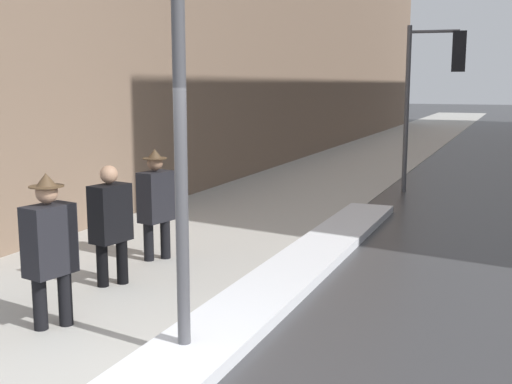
{
  "coord_description": "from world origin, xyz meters",
  "views": [
    {
      "loc": [
        2.96,
        -4.09,
        2.53
      ],
      "look_at": [
        -0.4,
        4.0,
        1.05
      ],
      "focal_mm": 45.0,
      "sensor_mm": 36.0,
      "label": 1
    }
  ],
  "objects_px": {
    "pedestrian_nearside": "(111,220)",
    "pedestrian_trailing": "(156,200)",
    "pedestrian_in_fedora": "(50,245)",
    "lamp_post": "(179,82)",
    "traffic_light_near": "(438,73)"
  },
  "relations": [
    {
      "from": "pedestrian_nearside",
      "to": "pedestrian_trailing",
      "type": "height_order",
      "value": "pedestrian_trailing"
    },
    {
      "from": "pedestrian_in_fedora",
      "to": "pedestrian_trailing",
      "type": "relative_size",
      "value": 1.01
    },
    {
      "from": "pedestrian_in_fedora",
      "to": "pedestrian_nearside",
      "type": "relative_size",
      "value": 1.07
    },
    {
      "from": "lamp_post",
      "to": "pedestrian_in_fedora",
      "type": "bearing_deg",
      "value": 176.62
    },
    {
      "from": "lamp_post",
      "to": "pedestrian_nearside",
      "type": "relative_size",
      "value": 2.71
    },
    {
      "from": "pedestrian_in_fedora",
      "to": "pedestrian_trailing",
      "type": "xyz_separation_m",
      "value": [
        -0.37,
        2.69,
        -0.01
      ]
    },
    {
      "from": "pedestrian_in_fedora",
      "to": "lamp_post",
      "type": "bearing_deg",
      "value": 97.54
    },
    {
      "from": "pedestrian_nearside",
      "to": "pedestrian_trailing",
      "type": "bearing_deg",
      "value": -164.3
    },
    {
      "from": "traffic_light_near",
      "to": "pedestrian_in_fedora",
      "type": "distance_m",
      "value": 10.71
    },
    {
      "from": "pedestrian_nearside",
      "to": "pedestrian_in_fedora",
      "type": "bearing_deg",
      "value": 21.52
    },
    {
      "from": "lamp_post",
      "to": "pedestrian_nearside",
      "type": "xyz_separation_m",
      "value": [
        -1.88,
        1.54,
        -1.69
      ]
    },
    {
      "from": "pedestrian_in_fedora",
      "to": "pedestrian_nearside",
      "type": "bearing_deg",
      "value": -158.48
    },
    {
      "from": "pedestrian_trailing",
      "to": "lamp_post",
      "type": "bearing_deg",
      "value": 46.35
    },
    {
      "from": "traffic_light_near",
      "to": "pedestrian_nearside",
      "type": "height_order",
      "value": "traffic_light_near"
    },
    {
      "from": "traffic_light_near",
      "to": "pedestrian_in_fedora",
      "type": "relative_size",
      "value": 2.34
    }
  ]
}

